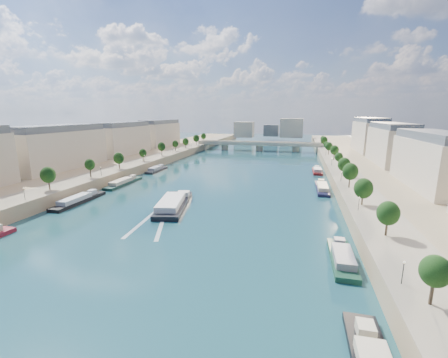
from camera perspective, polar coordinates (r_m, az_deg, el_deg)
The scene contains 17 objects.
ground at distance 153.93m, azimuth 0.77°, elevation -0.02°, with size 700.00×700.00×0.00m, color #0D303D.
quay_left at distance 183.56m, azimuth -21.68°, elevation 1.93°, with size 44.00×520.00×5.00m, color #9E8460.
quay_right at distance 154.08m, azimuth 27.82°, elevation -0.51°, with size 44.00×520.00×5.00m, color #9E8460.
pave_left at distance 174.85m, azimuth -17.74°, elevation 2.58°, with size 14.00×520.00×0.10m, color gray.
pave_right at distance 150.64m, azimuth 22.38°, elevation 0.72°, with size 14.00×520.00×0.10m, color gray.
trees_left at distance 174.70m, azimuth -16.95°, elevation 4.43°, with size 4.80×268.80×8.26m.
trees_right at distance 159.24m, azimuth 21.34°, elevation 3.38°, with size 4.80×268.80×8.26m.
lamps_left at distance 163.69m, azimuth -18.28°, elevation 2.88°, with size 0.36×200.36×4.28m.
lamps_right at distance 154.44m, azimuth 20.56°, elevation 2.17°, with size 0.36×200.36×4.28m.
buildings_left at distance 199.06m, azimuth -23.06°, elevation 6.63°, with size 16.00×226.00×23.20m.
buildings_right at distance 166.96m, azimuth 31.71°, elevation 4.83°, with size 16.00×226.00×23.20m.
skyline at distance 367.60m, azimuth 9.29°, elevation 9.39°, with size 79.00×42.00×22.00m.
bridge at distance 272.39m, azimuth 6.76°, elevation 6.43°, with size 112.00×12.00×8.15m.
tour_barge at distance 109.72m, azimuth -9.60°, elevation -4.69°, with size 15.08×32.00×4.19m.
wake at distance 96.04m, azimuth -13.53°, elevation -8.14°, with size 12.98×26.00×0.04m.
moored_barges_left at distance 124.03m, azimuth -26.91°, elevation -4.07°, with size 5.00×153.16×3.60m.
moored_barges_right at distance 106.69m, azimuth 19.38°, elevation -5.95°, with size 5.00×162.54×3.60m.
Camera 1 is at (34.55, -46.27, 33.23)m, focal length 24.00 mm.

